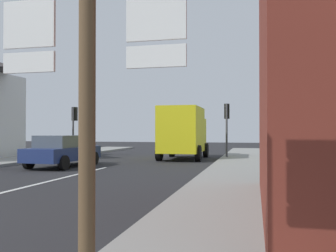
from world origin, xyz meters
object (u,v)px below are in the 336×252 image
sedan_far (63,151)px  traffic_light_far_left (74,120)px  traffic_light_far_right (227,118)px  route_sign_post (88,103)px  delivery_truck (183,131)px

sedan_far → traffic_light_far_left: size_ratio=1.32×
sedan_far → traffic_light_far_right: size_ratio=1.30×
sedan_far → route_sign_post: (7.38, -12.77, 1.15)m
traffic_light_far_left → delivery_truck: bearing=-6.6°
route_sign_post → traffic_light_far_left: (-10.32, 19.54, 0.50)m
sedan_far → delivery_truck: size_ratio=0.85×
traffic_light_far_right → traffic_light_far_left: bearing=179.7°
route_sign_post → traffic_light_far_left: bearing=117.8°
delivery_truck → route_sign_post: 18.88m
route_sign_post → traffic_light_far_left: traffic_light_far_left is taller
traffic_light_far_right → traffic_light_far_left: traffic_light_far_right is taller
sedan_far → delivery_truck: 7.53m
delivery_truck → sedan_far: bearing=-127.9°
route_sign_post → traffic_light_far_right: 19.49m
traffic_light_far_right → route_sign_post: bearing=-89.1°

